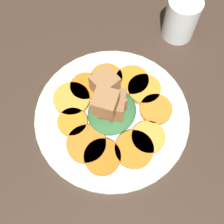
# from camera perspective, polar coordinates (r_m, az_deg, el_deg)

# --- Properties ---
(table_slab) EXTENTS (1.20, 1.20, 0.02)m
(table_slab) POSITION_cam_1_polar(r_m,az_deg,el_deg) (0.58, 0.00, -1.26)
(table_slab) COLOR #38281E
(table_slab) RESTS_ON ground
(plate) EXTENTS (0.31, 0.31, 0.01)m
(plate) POSITION_cam_1_polar(r_m,az_deg,el_deg) (0.56, 0.00, -0.66)
(plate) COLOR beige
(plate) RESTS_ON table_slab
(carrot_slice_0) EXTENTS (0.06, 0.06, 0.01)m
(carrot_slice_0) POSITION_cam_1_polar(r_m,az_deg,el_deg) (0.56, 8.89, 0.52)
(carrot_slice_0) COLOR orange
(carrot_slice_0) RESTS_ON plate
(carrot_slice_1) EXTENTS (0.07, 0.07, 0.01)m
(carrot_slice_1) POSITION_cam_1_polar(r_m,az_deg,el_deg) (0.58, 6.55, 4.59)
(carrot_slice_1) COLOR orange
(carrot_slice_1) RESTS_ON plate
(carrot_slice_2) EXTENTS (0.07, 0.07, 0.01)m
(carrot_slice_2) POSITION_cam_1_polar(r_m,az_deg,el_deg) (0.59, 4.07, 6.35)
(carrot_slice_2) COLOR orange
(carrot_slice_2) RESTS_ON plate
(carrot_slice_3) EXTENTS (0.07, 0.07, 0.01)m
(carrot_slice_3) POSITION_cam_1_polar(r_m,az_deg,el_deg) (0.59, -1.13, 6.90)
(carrot_slice_3) COLOR orange
(carrot_slice_3) RESTS_ON plate
(carrot_slice_4) EXTENTS (0.06, 0.06, 0.01)m
(carrot_slice_4) POSITION_cam_1_polar(r_m,az_deg,el_deg) (0.58, -5.39, 5.09)
(carrot_slice_4) COLOR orange
(carrot_slice_4) RESTS_ON plate
(carrot_slice_5) EXTENTS (0.07, 0.07, 0.01)m
(carrot_slice_5) POSITION_cam_1_polar(r_m,az_deg,el_deg) (0.57, -8.19, 2.59)
(carrot_slice_5) COLOR orange
(carrot_slice_5) RESTS_ON plate
(carrot_slice_6) EXTENTS (0.06, 0.06, 0.01)m
(carrot_slice_6) POSITION_cam_1_polar(r_m,az_deg,el_deg) (0.55, -8.03, -2.11)
(carrot_slice_6) COLOR orange
(carrot_slice_6) RESTS_ON plate
(carrot_slice_7) EXTENTS (0.07, 0.07, 0.01)m
(carrot_slice_7) POSITION_cam_1_polar(r_m,az_deg,el_deg) (0.53, -5.30, -6.47)
(carrot_slice_7) COLOR orange
(carrot_slice_7) RESTS_ON plate
(carrot_slice_8) EXTENTS (0.07, 0.07, 0.01)m
(carrot_slice_8) POSITION_cam_1_polar(r_m,az_deg,el_deg) (0.52, -1.95, -9.12)
(carrot_slice_8) COLOR orange
(carrot_slice_8) RESTS_ON plate
(carrot_slice_9) EXTENTS (0.07, 0.07, 0.01)m
(carrot_slice_9) POSITION_cam_1_polar(r_m,az_deg,el_deg) (0.53, 4.51, -7.57)
(carrot_slice_9) COLOR orange
(carrot_slice_9) RESTS_ON plate
(carrot_slice_10) EXTENTS (0.06, 0.06, 0.01)m
(carrot_slice_10) POSITION_cam_1_polar(r_m,az_deg,el_deg) (0.54, 7.58, -4.88)
(carrot_slice_10) COLOR orange
(carrot_slice_10) RESTS_ON plate
(center_pile) EXTENTS (0.10, 0.09, 0.10)m
(center_pile) POSITION_cam_1_polar(r_m,az_deg,el_deg) (0.52, -0.25, 1.41)
(center_pile) COLOR #2D6033
(center_pile) RESTS_ON plate
(fork) EXTENTS (0.18, 0.03, 0.00)m
(fork) POSITION_cam_1_polar(r_m,az_deg,el_deg) (0.57, -3.85, 3.36)
(fork) COLOR silver
(fork) RESTS_ON plate
(water_glass) EXTENTS (0.07, 0.07, 0.10)m
(water_glass) POSITION_cam_1_polar(r_m,az_deg,el_deg) (0.66, 13.89, 18.01)
(water_glass) COLOR silver
(water_glass) RESTS_ON table_slab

